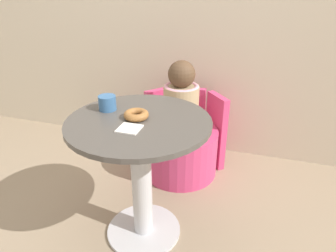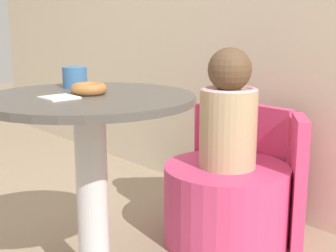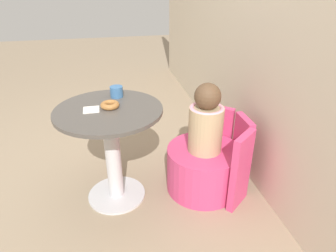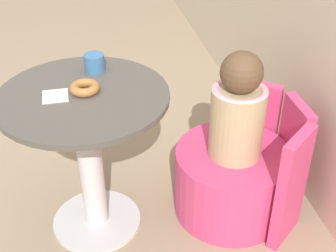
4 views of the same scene
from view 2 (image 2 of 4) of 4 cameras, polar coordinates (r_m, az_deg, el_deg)
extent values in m
cylinder|color=silver|center=(1.65, -9.19, -8.74)|extent=(0.11, 0.11, 0.67)
cylinder|color=#4C4742|center=(1.56, -9.63, 3.27)|extent=(0.71, 0.71, 0.02)
cylinder|color=#D13D70|center=(2.09, 7.08, -9.39)|extent=(0.55, 0.55, 0.34)
cube|color=#D13D70|center=(2.28, 12.14, -4.78)|extent=(0.23, 0.05, 0.57)
cube|color=#D13D70|center=(2.07, 15.48, -6.68)|extent=(0.19, 0.21, 0.57)
cube|color=#D13D70|center=(2.34, 6.07, -4.13)|extent=(0.19, 0.21, 0.57)
cylinder|color=tan|center=(1.99, 7.34, -0.30)|extent=(0.24, 0.24, 0.33)
torus|color=pink|center=(1.97, 7.46, 4.16)|extent=(0.24, 0.24, 0.04)
sphere|color=brown|center=(1.96, 7.54, 6.84)|extent=(0.18, 0.18, 0.18)
torus|color=#9E6633|center=(1.58, -9.62, 4.50)|extent=(0.12, 0.12, 0.04)
cylinder|color=#386699|center=(1.76, -11.29, 5.86)|extent=(0.09, 0.09, 0.08)
cube|color=silver|center=(1.51, -13.11, 3.40)|extent=(0.10, 0.10, 0.01)
camera|label=1|loc=(0.96, -73.04, 27.16)|focal=32.00mm
camera|label=3|loc=(1.11, 86.53, 31.97)|focal=32.00mm
camera|label=4|loc=(1.14, 82.18, 41.48)|focal=50.00mm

